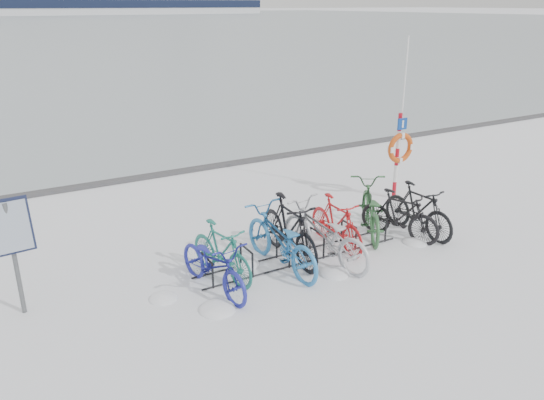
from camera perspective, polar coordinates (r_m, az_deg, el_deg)
The scene contains 15 objects.
ground at distance 9.64m, azimuth 3.03°, elevation -6.23°, with size 900.00×900.00×0.00m, color white.
quay_edge at distance 14.58m, azimuth -9.51°, elevation 3.10°, with size 400.00×0.25×0.10m, color #3F3F42.
bike_rack at distance 9.56m, azimuth 3.05°, elevation -5.26°, with size 4.00×0.48×0.46m.
info_board at distance 8.30m, azimuth -26.35°, elevation -3.24°, with size 0.62×0.28×1.79m.
lifebuoy_station at distance 12.44m, azimuth 13.59°, elevation 5.48°, with size 0.71×0.22×3.67m.
bike_0 at distance 8.48m, azimuth -6.32°, elevation -6.69°, with size 0.63×1.81×0.95m, color navy.
bike_1 at distance 8.86m, azimuth -5.47°, elevation -5.31°, with size 0.46×1.62×0.97m, color #1F7264.
bike_2 at distance 9.08m, azimuth 0.88°, elevation -4.15°, with size 0.72×2.07×1.09m, color #2B76B7.
bike_3 at distance 9.41m, azimuth 1.87°, elevation -2.96°, with size 0.55×1.95×1.17m, color black.
bike_4 at distance 9.34m, azimuth 5.63°, elevation -3.52°, with size 0.72×2.08×1.09m, color #B4B6BD.
bike_5 at distance 9.98m, azimuth 6.93°, elevation -2.27°, with size 0.47×1.65×0.99m, color red.
bike_6 at distance 10.66m, azimuth 10.52°, elevation -0.77°, with size 0.70×2.02×1.06m, color #2D5F33.
bike_7 at distance 10.55m, azimuth 13.59°, elevation -1.45°, with size 0.46×1.64×0.99m, color black.
bike_8 at distance 10.84m, azimuth 15.47°, elevation -0.86°, with size 0.49×1.74×1.04m, color black.
snow_drifts at distance 9.64m, azimuth 4.49°, elevation -6.28°, with size 6.27×2.04×0.20m.
Camera 1 is at (-4.69, -7.23, 4.32)m, focal length 35.00 mm.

